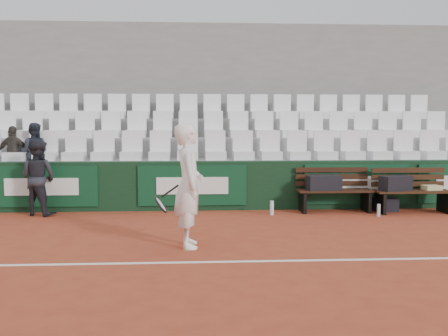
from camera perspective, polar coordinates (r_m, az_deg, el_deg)
ground at (r=6.49m, az=-1.96°, el=-10.72°), size 80.00×80.00×0.00m
court_baseline at (r=6.48m, az=-1.96°, el=-10.69°), size 18.00×0.06×0.01m
back_barrier at (r=10.31m, az=-2.13°, el=-2.00°), size 18.00×0.34×1.00m
grandstand_tier_front at (r=10.94m, az=-2.56°, el=-1.60°), size 18.00×0.95×1.00m
grandstand_tier_mid at (r=11.86m, az=-2.63°, el=0.00°), size 18.00×0.95×1.45m
grandstand_tier_back at (r=12.79m, az=-2.69°, el=1.38°), size 18.00×0.95×1.90m
grandstand_rear_wall at (r=13.40m, az=-2.74°, el=6.89°), size 18.00×0.30×4.40m
seat_row_front at (r=10.70m, az=-2.56°, el=2.63°), size 11.90×0.44×0.63m
seat_row_mid at (r=11.64m, az=-2.64°, el=5.03°), size 11.90×0.44×0.63m
seat_row_back at (r=12.60m, az=-2.70°, el=7.08°), size 11.90×0.44×0.63m
bench_left at (r=10.30m, az=12.50°, el=-3.68°), size 1.50×0.56×0.45m
bench_right at (r=10.64m, az=20.71°, el=-3.61°), size 1.50×0.56×0.45m
sports_bag_left at (r=10.18m, az=11.34°, el=-1.66°), size 0.70×0.37×0.29m
sports_bag_right at (r=10.47m, az=19.02°, el=-1.65°), size 0.68×0.48×0.29m
towel at (r=10.81m, az=22.64°, el=-2.08°), size 0.36×0.28×0.09m
sports_bag_ground at (r=10.65m, az=17.99°, el=-4.01°), size 0.47×0.31×0.27m
water_bottle_near at (r=9.78m, az=5.49°, el=-4.55°), size 0.08×0.08×0.28m
water_bottle_far at (r=10.03m, az=17.25°, el=-4.63°), size 0.07×0.07×0.24m
tennis_player at (r=7.14m, az=-4.07°, el=-2.02°), size 0.74×0.68×1.78m
ball_kid at (r=10.29m, az=-20.47°, el=-1.05°), size 0.86×0.77×1.46m
spectator_b at (r=11.40m, az=-22.98°, el=3.76°), size 0.70×0.32×1.18m
spectator_c at (r=11.27m, az=-20.95°, el=3.98°), size 0.62×0.49×1.24m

